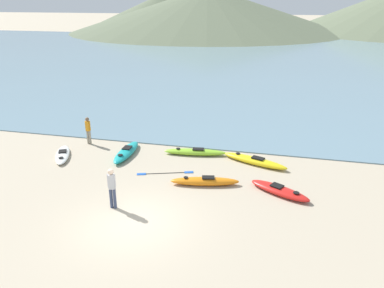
{
  "coord_description": "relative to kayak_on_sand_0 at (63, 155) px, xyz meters",
  "views": [
    {
      "loc": [
        5.04,
        -11.45,
        8.08
      ],
      "look_at": [
        0.53,
        7.42,
        0.5
      ],
      "focal_mm": 35.0,
      "sensor_mm": 36.0,
      "label": 1
    }
  ],
  "objects": [
    {
      "name": "person_near_foreground",
      "position": [
        4.95,
        -4.28,
        0.88
      ],
      "size": [
        0.36,
        0.26,
        1.77
      ],
      "color": "#384260",
      "rests_on": "ground_plane"
    },
    {
      "name": "loose_paddle",
      "position": [
        6.06,
        -0.69,
        -0.11
      ],
      "size": [
        2.69,
        1.05,
        0.03
      ],
      "color": "black",
      "rests_on": "ground_plane"
    },
    {
      "name": "bay_water",
      "position": [
        6.19,
        37.9,
        -0.1
      ],
      "size": [
        160.0,
        70.0,
        0.06
      ],
      "primitive_type": "cube",
      "color": "slate",
      "rests_on": "ground_plane"
    },
    {
      "name": "kayak_on_sand_1",
      "position": [
        11.59,
        -1.49,
        0.04
      ],
      "size": [
        2.87,
        2.02,
        0.38
      ],
      "color": "red",
      "rests_on": "ground_plane"
    },
    {
      "name": "kayak_on_sand_0",
      "position": [
        0.0,
        0.0,
        0.0
      ],
      "size": [
        1.83,
        2.73,
        0.3
      ],
      "color": "white",
      "rests_on": "ground_plane"
    },
    {
      "name": "far_hill_left",
      "position": [
        -24.95,
        96.26,
        4.53
      ],
      "size": [
        43.32,
        43.32,
        9.31
      ],
      "primitive_type": "cone",
      "color": "#5B664C",
      "rests_on": "ground_plane"
    },
    {
      "name": "ground_plane",
      "position": [
        6.19,
        -5.16,
        -0.13
      ],
      "size": [
        400.0,
        400.0,
        0.0
      ],
      "primitive_type": "plane",
      "color": "tan"
    },
    {
      "name": "kayak_on_sand_2",
      "position": [
        3.29,
        1.04,
        0.05
      ],
      "size": [
        0.89,
        3.2,
        0.41
      ],
      "color": "teal",
      "rests_on": "ground_plane"
    },
    {
      "name": "far_hill_midleft",
      "position": [
        -8.78,
        83.82,
        5.27
      ],
      "size": [
        70.12,
        70.12,
        10.79
      ],
      "primitive_type": "cone",
      "color": "#5B664C",
      "rests_on": "ground_plane"
    },
    {
      "name": "kayak_on_sand_4",
      "position": [
        6.97,
        1.96,
        0.04
      ],
      "size": [
        3.49,
        1.1,
        0.38
      ],
      "color": "#8CCC2D",
      "rests_on": "ground_plane"
    },
    {
      "name": "kayak_on_sand_3",
      "position": [
        8.21,
        -1.42,
        0.05
      ],
      "size": [
        3.24,
        1.25,
        0.41
      ],
      "color": "orange",
      "rests_on": "ground_plane"
    },
    {
      "name": "person_near_waterline",
      "position": [
        0.49,
        2.13,
        0.81
      ],
      "size": [
        0.33,
        0.22,
        1.64
      ],
      "color": "gray",
      "rests_on": "ground_plane"
    },
    {
      "name": "kayak_on_sand_5",
      "position": [
        10.26,
        1.49,
        0.05
      ],
      "size": [
        3.58,
        1.9,
        0.4
      ],
      "color": "yellow",
      "rests_on": "ground_plane"
    }
  ]
}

